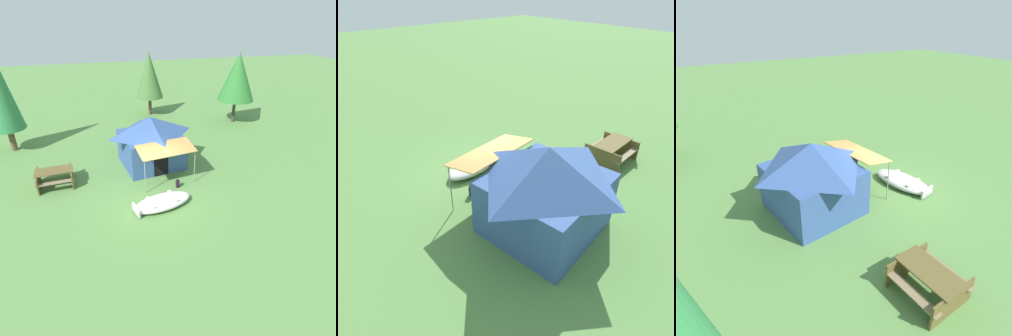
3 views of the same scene
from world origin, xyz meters
TOP-DOWN VIEW (x-y plane):
  - ground_plane at (0.00, 0.00)m, footprint 80.00×80.00m
  - beached_rowboat at (0.17, -0.71)m, footprint 2.79×1.69m
  - canvas_cabin_tent at (0.56, 3.21)m, footprint 3.61×4.57m
  - picnic_table at (-4.32, 2.30)m, footprint 1.82×1.66m
  - cooler_box at (-0.15, 2.33)m, footprint 0.60×0.59m
  - fuel_can at (1.25, 0.57)m, footprint 0.21×0.21m

SIDE VIEW (x-z plane):
  - ground_plane at x=0.00m, z-range 0.00..0.00m
  - cooler_box at x=-0.15m, z-range 0.00..0.31m
  - fuel_can at x=1.25m, z-range 0.00..0.37m
  - beached_rowboat at x=0.17m, z-range 0.01..0.45m
  - picnic_table at x=-4.32m, z-range 0.10..0.89m
  - canvas_cabin_tent at x=0.56m, z-range 0.05..2.71m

